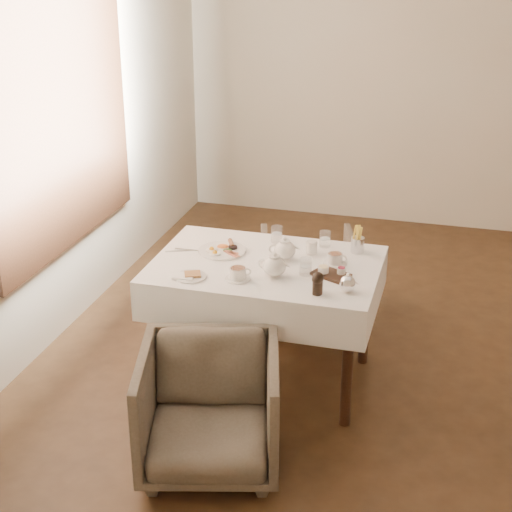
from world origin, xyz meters
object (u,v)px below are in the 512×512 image
object	(u,v)px
teapot_centre	(285,248)
breakfast_plate	(223,250)
armchair_far	(308,277)
armchair_near	(209,409)
table	(266,282)

from	to	relation	value
teapot_centre	breakfast_plate	bearing A→B (deg)	162.93
armchair_far	breakfast_plate	world-z (taller)	breakfast_plate
armchair_near	breakfast_plate	distance (m)	1.07
breakfast_plate	teapot_centre	xyz separation A→B (m)	(0.38, -0.02, 0.06)
armchair_near	teapot_centre	distance (m)	1.07
armchair_far	breakfast_plate	distance (m)	0.96
table	armchair_near	size ratio (longest dim) A/B	1.83
teapot_centre	armchair_far	bearing A→B (deg)	77.09
armchair_far	breakfast_plate	bearing A→B (deg)	48.59
armchair_near	armchair_far	xyz separation A→B (m)	(0.13, 1.70, -0.02)
breakfast_plate	teapot_centre	distance (m)	0.38
armchair_far	teapot_centre	xyz separation A→B (m)	(0.02, -0.77, 0.53)
table	armchair_far	world-z (taller)	table
table	teapot_centre	bearing A→B (deg)	42.98
armchair_near	table	bearing A→B (deg)	70.74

